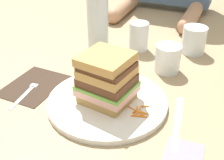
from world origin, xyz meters
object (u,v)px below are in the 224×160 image
object	(u,v)px
fork	(29,89)
juice_glass	(167,60)
napkin_dark	(33,86)
napkin_pink	(184,155)
main_plate	(107,102)
water_bottle	(97,11)
sandwich	(107,79)
empty_tumbler_0	(194,40)
empty_tumbler_1	(139,36)
knife	(177,124)

from	to	relation	value
fork	juice_glass	xyz separation A→B (m)	(0.31, 0.25, 0.03)
napkin_dark	napkin_pink	xyz separation A→B (m)	(0.43, -0.10, -0.00)
main_plate	water_bottle	size ratio (longest dim) A/B	0.99
juice_glass	water_bottle	bearing A→B (deg)	169.39
main_plate	fork	xyz separation A→B (m)	(-0.22, -0.03, -0.00)
sandwich	empty_tumbler_0	world-z (taller)	sandwich
napkin_dark	empty_tumbler_1	distance (m)	0.38
sandwich	empty_tumbler_0	xyz separation A→B (m)	(0.14, 0.38, -0.03)
fork	knife	bearing A→B (deg)	2.81
sandwich	water_bottle	bearing A→B (deg)	119.24
juice_glass	napkin_pink	world-z (taller)	juice_glass
juice_glass	empty_tumbler_1	bearing A→B (deg)	140.05
napkin_dark	juice_glass	distance (m)	0.39
sandwich	water_bottle	distance (m)	0.31
fork	empty_tumbler_1	size ratio (longest dim) A/B	1.76
empty_tumbler_0	juice_glass	bearing A→B (deg)	-107.46
juice_glass	empty_tumbler_1	world-z (taller)	empty_tumbler_1
juice_glass	napkin_pink	distance (m)	0.34
juice_glass	water_bottle	xyz separation A→B (m)	(-0.24, 0.05, 0.10)
juice_glass	empty_tumbler_0	size ratio (longest dim) A/B	0.92
knife	main_plate	bearing A→B (deg)	177.58
main_plate	knife	bearing A→B (deg)	-2.42
fork	knife	world-z (taller)	fork
main_plate	water_bottle	xyz separation A→B (m)	(-0.15, 0.27, 0.13)
napkin_pink	napkin_dark	bearing A→B (deg)	167.50
napkin_dark	napkin_pink	distance (m)	0.44
water_bottle	napkin_pink	world-z (taller)	water_bottle
water_bottle	empty_tumbler_1	xyz separation A→B (m)	(0.12, 0.06, -0.09)
sandwich	napkin_dark	world-z (taller)	sandwich
empty_tumbler_1	napkin_dark	bearing A→B (deg)	-119.71
napkin_dark	water_bottle	xyz separation A→B (m)	(0.07, 0.27, 0.13)
knife	napkin_pink	size ratio (longest dim) A/B	2.24
knife	empty_tumbler_1	world-z (taller)	empty_tumbler_1
empty_tumbler_1	water_bottle	bearing A→B (deg)	-154.50
empty_tumbler_0	napkin_pink	bearing A→B (deg)	-81.85
fork	juice_glass	size ratio (longest dim) A/B	2.07
fork	main_plate	bearing A→B (deg)	7.06
main_plate	fork	distance (m)	0.22
napkin_dark	napkin_pink	size ratio (longest dim) A/B	1.92
sandwich	fork	distance (m)	0.23
sandwich	napkin_dark	xyz separation A→B (m)	(-0.22, -0.01, -0.07)
main_plate	napkin_dark	xyz separation A→B (m)	(-0.22, -0.00, -0.01)
napkin_pink	fork	bearing A→B (deg)	170.31
main_plate	napkin_pink	bearing A→B (deg)	-25.38
napkin_dark	knife	bearing A→B (deg)	-0.42
knife	water_bottle	xyz separation A→B (m)	(-0.33, 0.28, 0.13)
sandwich	napkin_pink	size ratio (longest dim) A/B	1.58
main_plate	knife	size ratio (longest dim) A/B	1.48
fork	empty_tumbler_0	world-z (taller)	empty_tumbler_0
main_plate	napkin_dark	bearing A→B (deg)	-178.79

